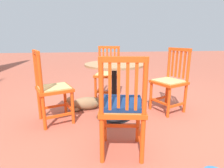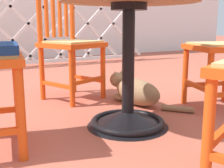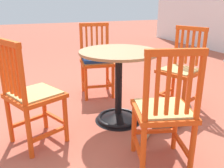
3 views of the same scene
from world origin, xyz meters
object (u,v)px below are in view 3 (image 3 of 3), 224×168
Objects in this scene: cafe_table at (118,95)px; orange_chair_at_corner at (164,113)px; orange_chair_tucked_in at (32,96)px; orange_chair_facing_out at (181,71)px; tabby_cat at (169,118)px; pet_water_bowl at (44,88)px; orange_chair_by_planter at (97,61)px.

cafe_table is 0.83× the size of orange_chair_at_corner.
orange_chair_at_corner is (0.79, -0.00, 0.15)m from cafe_table.
orange_chair_at_corner is 1.07m from orange_chair_tucked_in.
orange_chair_at_corner and orange_chair_tucked_in have the same top height.
orange_chair_tucked_in is at bearing -84.49° from orange_chair_facing_out.
cafe_table reaches higher than tabby_cat.
orange_chair_at_corner reaches higher than pet_water_bowl.
cafe_table is 0.85m from orange_chair_tucked_in.
orange_chair_tucked_in is 5.36× the size of pet_water_bowl.
orange_chair_at_corner is 1.00× the size of orange_chair_tucked_in.
orange_chair_facing_out is 1.00× the size of orange_chair_by_planter.
orange_chair_by_planter is 1.22m from tabby_cat.
cafe_table is at bearing 179.89° from orange_chair_at_corner.
orange_chair_tucked_in is 1.29× the size of tabby_cat.
pet_water_bowl is at bearing -147.13° from tabby_cat.
tabby_cat is at bearing 52.26° from cafe_table.
orange_chair_at_corner is 2.14m from pet_water_bowl.
pet_water_bowl is (-0.43, -0.64, -0.42)m from orange_chair_by_planter.
tabby_cat is at bearing 80.64° from orange_chair_tucked_in.
cafe_table is at bearing 25.75° from pet_water_bowl.
orange_chair_at_corner and orange_chair_facing_out have the same top height.
cafe_table is 4.47× the size of pet_water_bowl.
orange_chair_by_planter is (-1.58, 0.05, 0.01)m from orange_chair_at_corner.
orange_chair_tucked_in reaches higher than tabby_cat.
orange_chair_by_planter is (-0.80, 0.05, 0.16)m from cafe_table.
orange_chair_facing_out is at bearing 133.13° from tabby_cat.
orange_chair_at_corner and orange_chair_by_planter have the same top height.
orange_chair_at_corner is at bearing -43.43° from orange_chair_facing_out.
orange_chair_tucked_in is at bearing -82.54° from cafe_table.
cafe_table is 1.07× the size of tabby_cat.
orange_chair_tucked_in is 1.30m from tabby_cat.
orange_chair_facing_out is at bearing 49.40° from pet_water_bowl.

